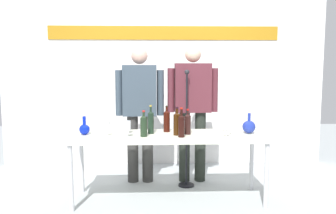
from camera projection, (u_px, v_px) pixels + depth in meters
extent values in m
plane|color=#AAB2B4|center=(169.00, 199.00, 4.07)|extent=(10.00, 10.00, 0.00)
cube|color=white|center=(164.00, 66.00, 5.41)|extent=(4.85, 0.10, 3.00)
cube|color=#B87D19|center=(164.00, 33.00, 5.29)|extent=(3.39, 0.01, 0.20)
cube|color=silver|center=(169.00, 136.00, 3.98)|extent=(2.16, 0.67, 0.04)
cylinder|color=silver|center=(71.00, 178.00, 3.70)|extent=(0.05, 0.05, 0.71)
cylinder|color=silver|center=(266.00, 176.00, 3.78)|extent=(0.05, 0.05, 0.71)
cylinder|color=silver|center=(82.00, 163.00, 4.27)|extent=(0.05, 0.05, 0.71)
cylinder|color=silver|center=(252.00, 161.00, 4.35)|extent=(0.05, 0.05, 0.71)
sphere|color=#0B20BC|center=(84.00, 129.00, 3.97)|extent=(0.12, 0.12, 0.12)
cylinder|color=#0B20BC|center=(84.00, 121.00, 3.96)|extent=(0.04, 0.04, 0.10)
sphere|color=#20339D|center=(249.00, 127.00, 4.04)|extent=(0.15, 0.15, 0.15)
cylinder|color=#20339D|center=(249.00, 117.00, 4.03)|extent=(0.03, 0.03, 0.09)
cylinder|color=#33312F|center=(133.00, 149.00, 4.64)|extent=(0.14, 0.14, 0.87)
cylinder|color=#33312F|center=(148.00, 149.00, 4.65)|extent=(0.14, 0.14, 0.87)
cube|color=#394754|center=(140.00, 90.00, 4.56)|extent=(0.43, 0.22, 0.64)
cylinder|color=#394754|center=(119.00, 93.00, 4.55)|extent=(0.09, 0.09, 0.58)
cylinder|color=#394754|center=(160.00, 93.00, 4.57)|extent=(0.09, 0.09, 0.58)
sphere|color=#D3A491|center=(139.00, 56.00, 4.51)|extent=(0.21, 0.21, 0.21)
cylinder|color=black|center=(184.00, 147.00, 4.67)|extent=(0.14, 0.14, 0.91)
cylinder|color=black|center=(200.00, 146.00, 4.68)|extent=(0.14, 0.14, 0.91)
cube|color=#592630|center=(193.00, 88.00, 4.58)|extent=(0.46, 0.22, 0.62)
cylinder|color=#592630|center=(171.00, 90.00, 4.58)|extent=(0.09, 0.09, 0.56)
cylinder|color=#592630|center=(214.00, 90.00, 4.60)|extent=(0.09, 0.09, 0.56)
sphere|color=beige|center=(193.00, 54.00, 4.53)|extent=(0.20, 0.20, 0.20)
cylinder|color=#370F08|center=(167.00, 122.00, 4.14)|extent=(0.07, 0.07, 0.22)
cone|color=#370F08|center=(167.00, 111.00, 4.12)|extent=(0.07, 0.07, 0.03)
cylinder|color=#370F08|center=(167.00, 110.00, 4.12)|extent=(0.02, 0.02, 0.06)
cylinder|color=black|center=(167.00, 106.00, 4.12)|extent=(0.03, 0.03, 0.02)
cylinder|color=#1B2E20|center=(151.00, 123.00, 4.03)|extent=(0.07, 0.07, 0.23)
cone|color=#1B2E20|center=(151.00, 112.00, 4.01)|extent=(0.07, 0.07, 0.03)
cylinder|color=#1B2E20|center=(151.00, 110.00, 4.01)|extent=(0.02, 0.02, 0.07)
cylinder|color=gold|center=(151.00, 106.00, 4.00)|extent=(0.03, 0.03, 0.02)
cylinder|color=#1E2F1D|center=(144.00, 127.00, 3.86)|extent=(0.07, 0.07, 0.21)
cone|color=#1E2F1D|center=(144.00, 116.00, 3.85)|extent=(0.07, 0.07, 0.03)
cylinder|color=#1E2F1D|center=(144.00, 115.00, 3.85)|extent=(0.03, 0.03, 0.06)
cylinder|color=#B11F1C|center=(144.00, 111.00, 3.84)|extent=(0.03, 0.03, 0.02)
cylinder|color=black|center=(188.00, 125.00, 3.99)|extent=(0.07, 0.07, 0.21)
cone|color=black|center=(188.00, 115.00, 3.97)|extent=(0.07, 0.07, 0.03)
cylinder|color=black|center=(188.00, 113.00, 3.97)|extent=(0.03, 0.03, 0.06)
cylinder|color=#B21916|center=(188.00, 110.00, 3.97)|extent=(0.03, 0.03, 0.02)
cylinder|color=#321906|center=(177.00, 125.00, 3.94)|extent=(0.07, 0.07, 0.23)
cone|color=#321906|center=(177.00, 113.00, 3.93)|extent=(0.07, 0.07, 0.03)
cylinder|color=#321906|center=(177.00, 111.00, 3.92)|extent=(0.03, 0.03, 0.07)
cylinder|color=black|center=(177.00, 108.00, 3.92)|extent=(0.03, 0.03, 0.02)
cylinder|color=black|center=(181.00, 127.00, 3.83)|extent=(0.07, 0.07, 0.22)
cone|color=black|center=(181.00, 116.00, 3.82)|extent=(0.07, 0.07, 0.03)
cylinder|color=black|center=(181.00, 113.00, 3.81)|extent=(0.03, 0.03, 0.08)
cylinder|color=#B31E14|center=(181.00, 108.00, 3.81)|extent=(0.03, 0.03, 0.02)
cylinder|color=white|center=(107.00, 136.00, 3.90)|extent=(0.06, 0.06, 0.00)
cylinder|color=white|center=(107.00, 132.00, 3.90)|extent=(0.01, 0.01, 0.08)
cylinder|color=white|center=(107.00, 125.00, 3.89)|extent=(0.06, 0.06, 0.07)
cylinder|color=white|center=(128.00, 133.00, 4.06)|extent=(0.05, 0.05, 0.00)
cylinder|color=white|center=(128.00, 130.00, 4.05)|extent=(0.01, 0.01, 0.07)
cylinder|color=white|center=(128.00, 124.00, 4.04)|extent=(0.06, 0.06, 0.07)
cylinder|color=white|center=(128.00, 137.00, 3.86)|extent=(0.06, 0.06, 0.00)
cylinder|color=white|center=(128.00, 134.00, 3.86)|extent=(0.01, 0.01, 0.06)
cylinder|color=white|center=(128.00, 127.00, 3.85)|extent=(0.07, 0.07, 0.07)
cylinder|color=white|center=(226.00, 137.00, 3.84)|extent=(0.06, 0.06, 0.00)
cylinder|color=white|center=(226.00, 133.00, 3.83)|extent=(0.01, 0.01, 0.08)
cylinder|color=white|center=(226.00, 126.00, 3.82)|extent=(0.06, 0.06, 0.07)
cylinder|color=white|center=(225.00, 132.00, 4.13)|extent=(0.06, 0.06, 0.00)
cylinder|color=white|center=(225.00, 129.00, 4.13)|extent=(0.01, 0.01, 0.07)
cylinder|color=white|center=(225.00, 123.00, 4.12)|extent=(0.07, 0.07, 0.07)
cylinder|color=white|center=(231.00, 135.00, 3.94)|extent=(0.06, 0.06, 0.00)
cylinder|color=white|center=(231.00, 132.00, 3.93)|extent=(0.01, 0.01, 0.06)
cylinder|color=white|center=(232.00, 126.00, 3.93)|extent=(0.06, 0.06, 0.07)
cylinder|color=black|center=(186.00, 185.00, 4.52)|extent=(0.20, 0.20, 0.02)
cylinder|color=black|center=(187.00, 131.00, 4.44)|extent=(0.02, 0.02, 1.40)
sphere|color=#232328|center=(187.00, 72.00, 4.35)|extent=(0.06, 0.06, 0.06)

